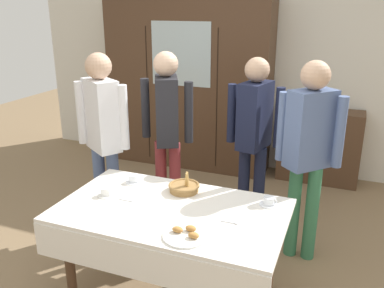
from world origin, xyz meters
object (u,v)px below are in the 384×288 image
(book_stack, at_px, (323,106))
(person_behind_table_right, at_px, (254,128))
(tea_cup_far_right, at_px, (269,202))
(tea_cup_front_edge, at_px, (106,192))
(dining_table, at_px, (170,224))
(bookshelf_low, at_px, (319,146))
(person_by_cabinet, at_px, (309,143))
(person_behind_table_left, at_px, (167,122))
(person_beside_shelf, at_px, (103,128))
(spoon_center, at_px, (129,201))
(wall_cabinet, at_px, (188,86))
(tea_cup_near_right, at_px, (134,179))
(pastry_plate, at_px, (186,235))
(spoon_near_left, at_px, (232,223))
(bread_basket, at_px, (184,187))

(book_stack, relative_size, person_behind_table_right, 0.14)
(tea_cup_far_right, distance_m, person_behind_table_right, 1.02)
(tea_cup_front_edge, bearing_deg, dining_table, -4.67)
(bookshelf_low, height_order, person_by_cabinet, person_by_cabinet)
(dining_table, distance_m, person_behind_table_left, 1.23)
(person_beside_shelf, bearing_deg, spoon_center, -46.32)
(person_behind_table_left, bearing_deg, wall_cabinet, 104.84)
(dining_table, relative_size, tea_cup_near_right, 12.29)
(person_by_cabinet, bearing_deg, tea_cup_far_right, -108.31)
(person_by_cabinet, bearing_deg, person_behind_table_left, 173.75)
(bookshelf_low, relative_size, person_behind_table_right, 0.58)
(dining_table, distance_m, book_stack, 2.78)
(person_behind_table_right, height_order, person_behind_table_left, person_behind_table_left)
(dining_table, bearing_deg, person_behind_table_right, 77.12)
(tea_cup_near_right, distance_m, person_beside_shelf, 0.64)
(bookshelf_low, distance_m, tea_cup_far_right, 2.33)
(tea_cup_near_right, xyz_separation_m, person_beside_shelf, (-0.48, 0.33, 0.28))
(book_stack, distance_m, tea_cup_far_right, 2.32)
(bookshelf_low, relative_size, pastry_plate, 3.41)
(dining_table, relative_size, bookshelf_low, 1.67)
(dining_table, bearing_deg, bookshelf_low, 73.17)
(spoon_center, height_order, person_by_cabinet, person_by_cabinet)
(spoon_near_left, bearing_deg, bookshelf_low, 82.63)
(bread_basket, bearing_deg, pastry_plate, -66.69)
(bookshelf_low, relative_size, person_by_cabinet, 0.57)
(bookshelf_low, relative_size, person_behind_table_left, 0.57)
(pastry_plate, xyz_separation_m, person_beside_shelf, (-1.17, 0.92, 0.30))
(bookshelf_low, relative_size, spoon_center, 8.03)
(tea_cup_front_edge, relative_size, bread_basket, 0.54)
(bookshelf_low, distance_m, person_behind_table_right, 1.57)
(book_stack, bearing_deg, tea_cup_front_edge, -117.21)
(tea_cup_near_right, relative_size, pastry_plate, 0.46)
(tea_cup_front_edge, distance_m, spoon_near_left, 0.99)
(pastry_plate, xyz_separation_m, spoon_near_left, (0.22, 0.26, -0.01))
(dining_table, bearing_deg, book_stack, 73.17)
(dining_table, height_order, tea_cup_near_right, tea_cup_near_right)
(spoon_center, relative_size, person_by_cabinet, 0.07)
(wall_cabinet, relative_size, person_beside_shelf, 1.26)
(person_by_cabinet, bearing_deg, bookshelf_low, 90.57)
(bookshelf_low, distance_m, tea_cup_front_edge, 2.93)
(spoon_near_left, bearing_deg, person_by_cabinet, 68.48)
(bookshelf_low, distance_m, bread_basket, 2.48)
(spoon_near_left, relative_size, person_behind_table_left, 0.07)
(spoon_center, height_order, person_behind_table_right, person_behind_table_right)
(bread_basket, xyz_separation_m, person_by_cabinet, (0.84, 0.58, 0.27))
(tea_cup_near_right, bearing_deg, dining_table, -35.65)
(dining_table, height_order, person_behind_table_left, person_behind_table_left)
(dining_table, distance_m, tea_cup_far_right, 0.72)
(dining_table, xyz_separation_m, tea_cup_near_right, (-0.46, 0.33, 0.13))
(tea_cup_near_right, bearing_deg, person_by_cabinet, 24.20)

